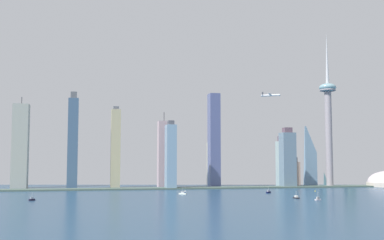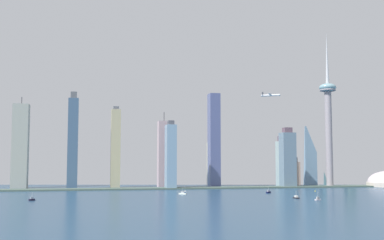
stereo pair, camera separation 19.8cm
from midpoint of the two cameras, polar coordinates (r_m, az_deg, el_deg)
name	(u,v)px [view 2 (the right image)]	position (r m, az deg, el deg)	size (l,w,h in m)	color
ground_plane	(334,219)	(427.61, 16.45, -11.14)	(6000.00, 6000.00, 0.00)	navy
waterfront_pier	(204,188)	(865.66, 1.40, -8.03)	(850.57, 40.37, 2.44)	#4E6257
observation_tower	(328,114)	(966.58, 15.84, 0.74)	(32.46, 32.46, 300.00)	#9A9198
skyscraper_0	(324,156)	(1055.03, 15.41, -4.19)	(14.98, 20.65, 122.91)	#628F93
skyscraper_1	(294,173)	(986.81, 11.96, -6.14)	(21.15, 17.17, 56.80)	#C5A390
skyscraper_2	(73,142)	(883.73, -13.92, -2.54)	(17.93, 15.71, 172.79)	#446180
skyscraper_3	(116,148)	(908.16, -9.03, -3.26)	(17.49, 14.80, 150.96)	#C2B68C
skyscraper_4	(171,156)	(850.53, -2.54, -4.28)	(17.32, 27.57, 120.03)	#7FA3BF
skyscraper_5	(288,159)	(922.84, 11.27, -4.54)	(25.45, 23.87, 111.81)	slate
skyscraper_6	(281,163)	(964.63, 10.48, -4.99)	(12.86, 23.53, 97.96)	#9EB7B5
skyscraper_7	(214,140)	(912.11, 2.63, -2.40)	(19.65, 24.32, 176.72)	slate
skyscraper_8	(309,155)	(1036.78, 13.74, -4.05)	(26.18, 15.96, 126.54)	#799DB8
skyscraper_9	(20,146)	(932.18, -19.66, -2.90)	(27.87, 26.94, 166.34)	#AFB3A6
skyscraper_10	(164,154)	(901.19, -3.35, -4.06)	(22.25, 22.28, 140.61)	#BA9EA5
skyscraper_11	(213,164)	(964.75, 2.48, -5.23)	(18.84, 24.47, 86.12)	#B8B79B
skyscraper_12	(350,165)	(1101.11, 18.17, -5.08)	(15.84, 24.26, 88.55)	gray
boat_1	(268,192)	(750.09, 9.04, -8.41)	(10.06, 9.51, 10.78)	#0D1238
boat_2	(296,197)	(645.39, 12.24, -8.95)	(4.74, 12.96, 10.16)	#22242C
boat_3	(318,199)	(623.58, 14.68, -9.04)	(9.09, 5.98, 9.36)	white
boat_4	(185,192)	(738.95, -0.83, -8.55)	(3.78, 9.47, 10.40)	#2A4E83
boat_5	(183,193)	(711.38, -1.10, -8.67)	(11.23, 9.69, 10.57)	white
boat_6	(32,199)	(629.62, -18.42, -8.89)	(7.76, 6.29, 10.48)	#1E1A2E
channel_buoy_0	(315,191)	(804.56, 14.38, -8.10)	(1.42, 1.42, 2.89)	yellow
airplane	(271,95)	(889.01, 9.32, 2.92)	(32.33, 30.74, 8.61)	white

